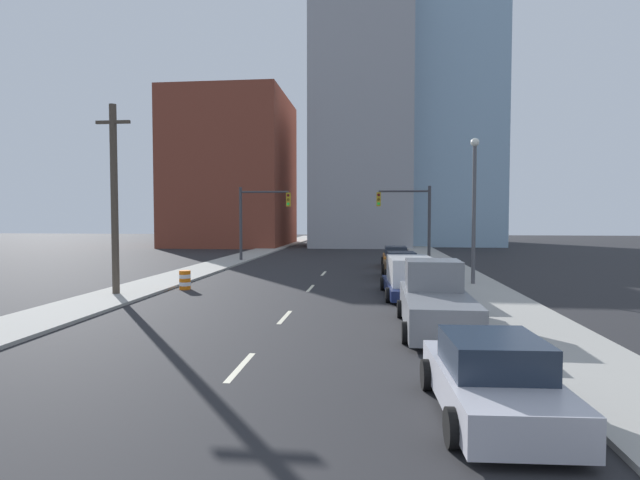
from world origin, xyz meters
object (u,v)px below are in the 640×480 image
at_px(utility_pole_left_mid, 114,198).
at_px(sedan_orange, 396,258).
at_px(traffic_barrel, 185,280).
at_px(sedan_silver, 493,380).
at_px(box_truck_navy, 410,278).
at_px(pickup_truck_gray, 435,302).
at_px(traffic_signal_right, 414,213).
at_px(sedan_brown, 401,266).
at_px(traffic_signal_left, 255,213).
at_px(street_lamp, 474,200).

xyz_separation_m(utility_pole_left_mid, sedan_orange, (13.32, 14.74, -3.80)).
relative_size(traffic_barrel, sedan_silver, 0.22).
relative_size(sedan_silver, box_truck_navy, 0.75).
bearing_deg(traffic_barrel, utility_pole_left_mid, -135.03).
relative_size(traffic_barrel, pickup_truck_gray, 0.16).
relative_size(sedan_silver, pickup_truck_gray, 0.73).
bearing_deg(pickup_truck_gray, box_truck_navy, 93.53).
bearing_deg(traffic_signal_right, sedan_brown, -98.60).
relative_size(traffic_signal_left, sedan_silver, 1.39).
bearing_deg(utility_pole_left_mid, sedan_brown, 31.82).
xyz_separation_m(street_lamp, pickup_truck_gray, (-3.23, -10.54, -3.64)).
distance_m(utility_pole_left_mid, box_truck_navy, 13.94).
distance_m(utility_pole_left_mid, street_lamp, 17.77).
distance_m(utility_pole_left_mid, traffic_barrel, 5.21).
height_order(traffic_signal_left, traffic_signal_right, same).
bearing_deg(traffic_barrel, sedan_silver, -51.84).
distance_m(utility_pole_left_mid, sedan_orange, 20.23).
bearing_deg(traffic_signal_right, traffic_barrel, -128.31).
bearing_deg(sedan_silver, utility_pole_left_mid, 135.69).
relative_size(box_truck_navy, sedan_orange, 1.28).
height_order(traffic_signal_left, sedan_orange, traffic_signal_left).
bearing_deg(traffic_barrel, box_truck_navy, -5.71).
distance_m(street_lamp, sedan_brown, 6.05).
bearing_deg(street_lamp, pickup_truck_gray, -107.03).
relative_size(utility_pole_left_mid, box_truck_navy, 1.49).
relative_size(street_lamp, box_truck_navy, 1.32).
height_order(utility_pole_left_mid, traffic_barrel, utility_pole_left_mid).
xyz_separation_m(sedan_silver, box_truck_navy, (-0.51, 13.60, 0.20)).
xyz_separation_m(traffic_signal_right, sedan_brown, (-1.50, -9.89, -3.22)).
height_order(utility_pole_left_mid, box_truck_navy, utility_pole_left_mid).
height_order(traffic_barrel, street_lamp, street_lamp).
xyz_separation_m(traffic_signal_right, sedan_silver, (-0.95, -30.54, -3.26)).
relative_size(traffic_signal_left, pickup_truck_gray, 1.01).
relative_size(utility_pole_left_mid, pickup_truck_gray, 1.45).
height_order(box_truck_navy, sedan_brown, box_truck_navy).
bearing_deg(traffic_signal_right, street_lamp, -80.76).
height_order(utility_pole_left_mid, sedan_silver, utility_pole_left_mid).
bearing_deg(street_lamp, traffic_signal_right, 99.24).
bearing_deg(sedan_brown, sedan_orange, 87.89).
xyz_separation_m(traffic_barrel, sedan_brown, (11.01, 5.94, 0.23)).
height_order(traffic_signal_right, traffic_barrel, traffic_signal_right).
relative_size(sedan_silver, sedan_brown, 0.91).
bearing_deg(street_lamp, box_truck_navy, -131.49).
height_order(traffic_signal_right, pickup_truck_gray, traffic_signal_right).
bearing_deg(traffic_barrel, traffic_signal_right, 51.69).
bearing_deg(street_lamp, traffic_signal_left, 138.92).
xyz_separation_m(sedan_silver, sedan_brown, (-0.54, 20.65, 0.04)).
height_order(sedan_silver, pickup_truck_gray, pickup_truck_gray).
xyz_separation_m(sedan_brown, sedan_orange, (-0.04, 6.45, -0.03)).
distance_m(traffic_signal_right, traffic_barrel, 20.47).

